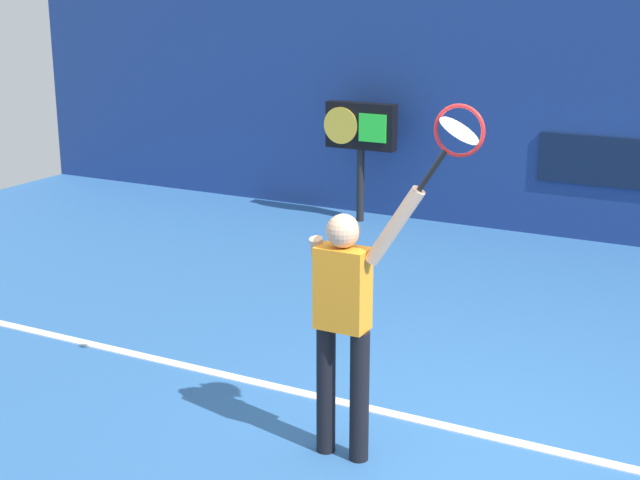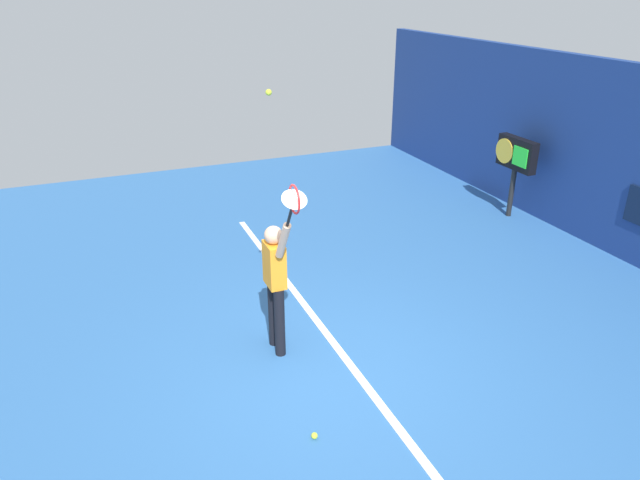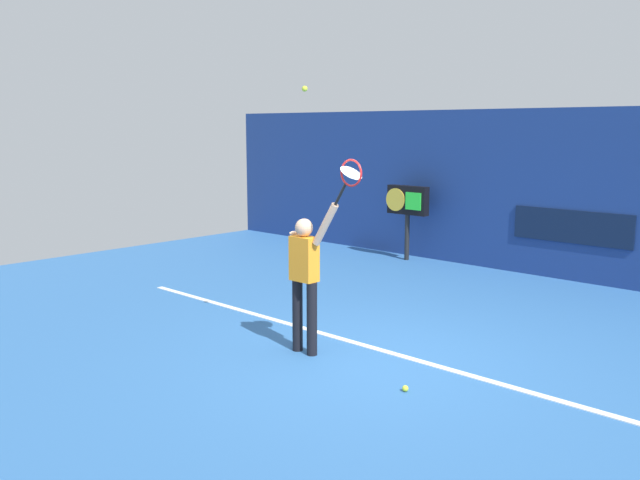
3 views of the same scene
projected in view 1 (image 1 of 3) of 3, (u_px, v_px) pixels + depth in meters
ground_plane at (461, 456)px, 6.30m from camera, size 18.00×18.00×0.00m
back_wall at (637, 115)px, 10.90m from camera, size 18.00×0.20×3.13m
sponsor_banner_center at (631, 164)px, 10.96m from camera, size 2.20×0.03×0.60m
court_baseline at (478, 434)px, 6.60m from camera, size 10.00×0.10×0.01m
tennis_player at (344, 315)px, 6.05m from camera, size 0.79×0.31×1.92m
tennis_racket at (456, 135)px, 5.38m from camera, size 0.47×0.27×0.60m
scoreboard_clock at (361, 131)px, 12.03m from camera, size 0.96×0.20×1.57m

